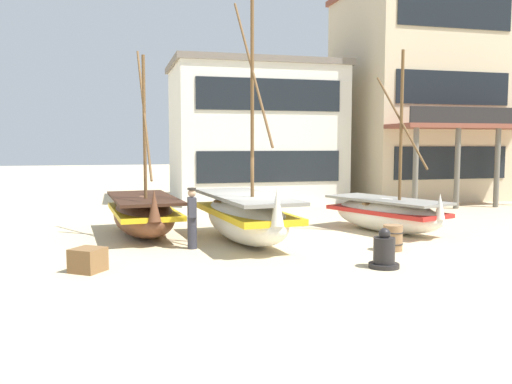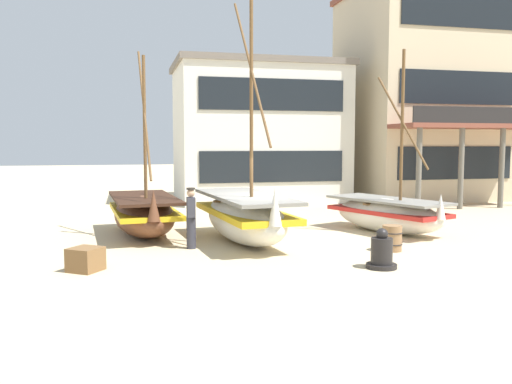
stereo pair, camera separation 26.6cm
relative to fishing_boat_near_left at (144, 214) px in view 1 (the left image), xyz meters
name	(u,v)px [view 1 (the left image)]	position (x,y,z in m)	size (l,w,h in m)	color
ground_plane	(265,243)	(3.36, -2.12, -0.69)	(120.00, 120.00, 0.00)	#CCB78E
fishing_boat_near_left	(144,214)	(0.00, 0.00, 0.00)	(2.25, 4.76, 5.82)	brown
fishing_boat_centre_large	(245,216)	(2.82, -1.94, 0.09)	(2.26, 5.29, 7.05)	silver
fishing_boat_far_right	(387,213)	(7.74, -1.31, -0.07)	(2.97, 4.49, 5.80)	silver
fisherman_by_hull	(192,219)	(1.19, -2.50, 0.14)	(0.26, 0.37, 1.68)	#33333D
capstan_winch	(384,252)	(5.21, -5.88, -0.33)	(0.72, 0.72, 0.94)	black
wooden_barrel	(393,238)	(6.40, -4.13, -0.34)	(0.56, 0.56, 0.70)	olive
cargo_crate	(88,260)	(-1.46, -4.55, -0.42)	(0.65, 0.65, 0.54)	brown
harbor_building_main	(255,132)	(6.12, 9.71, 2.78)	(8.50, 5.89, 6.92)	silver
harbor_building_annex	(415,95)	(14.86, 8.98, 4.81)	(7.54, 9.31, 11.02)	beige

